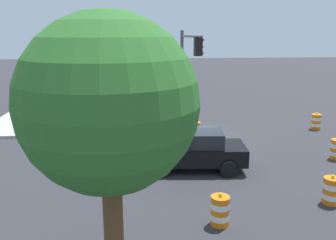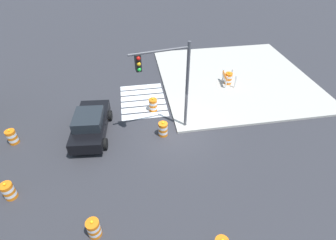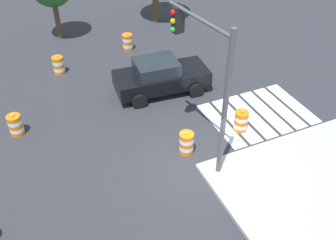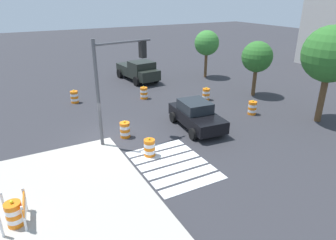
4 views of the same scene
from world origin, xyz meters
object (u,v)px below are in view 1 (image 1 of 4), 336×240
traffic_barrel_crosswalk_end (195,130)px  street_tree_streetside_near (109,105)px  traffic_light_pole (188,65)px  sports_car (194,150)px  construction_barricade (108,106)px  traffic_barrel_far_curb (146,133)px  traffic_barrel_median_near (331,191)px  traffic_barrel_on_sidewalk (107,107)px  traffic_barrel_median_far (220,211)px  traffic_barrel_near_corner (316,122)px

traffic_barrel_crosswalk_end → street_tree_streetside_near: 12.90m
traffic_barrel_crosswalk_end → traffic_light_pole: 3.50m
sports_car → street_tree_streetside_near: street_tree_streetside_near is taller
construction_barricade → street_tree_streetside_near: bearing=94.2°
sports_car → traffic_barrel_far_curb: sports_car is taller
traffic_barrel_median_near → street_tree_streetside_near: street_tree_streetside_near is taller
sports_car → traffic_barrel_median_near: sports_car is taller
traffic_barrel_crosswalk_end → traffic_barrel_on_sidewalk: traffic_barrel_on_sidewalk is taller
traffic_barrel_median_far → traffic_light_pole: traffic_light_pole is taller
sports_car → traffic_barrel_median_far: 4.57m
traffic_barrel_near_corner → traffic_barrel_median_near: (4.15, 9.07, 0.00)m
traffic_barrel_far_curb → traffic_barrel_on_sidewalk: 6.69m
traffic_barrel_far_curb → traffic_barrel_near_corner: bearing=-171.5°
traffic_barrel_far_curb → traffic_light_pole: (-2.27, -0.68, 3.46)m
sports_car → street_tree_streetside_near: bearing=68.9°
sports_car → construction_barricade: 10.89m
traffic_barrel_median_near → street_tree_streetside_near: size_ratio=0.17×
traffic_light_pole → traffic_barrel_median_near: bearing=113.6°
traffic_barrel_crosswalk_end → traffic_light_pole: (0.36, -0.37, 3.46)m
sports_car → traffic_barrel_on_sidewalk: size_ratio=4.36×
traffic_barrel_on_sidewalk → traffic_light_pole: 7.99m
traffic_barrel_near_corner → traffic_barrel_far_curb: bearing=8.5°
traffic_barrel_crosswalk_end → traffic_barrel_far_curb: bearing=6.6°
traffic_barrel_crosswalk_end → traffic_barrel_near_corner: bearing=-170.8°
traffic_barrel_far_curb → construction_barricade: (2.34, -6.05, 0.27)m
traffic_barrel_near_corner → traffic_barrel_on_sidewalk: traffic_barrel_on_sidewalk is taller
traffic_barrel_crosswalk_end → traffic_light_pole: traffic_light_pole is taller
traffic_barrel_on_sidewalk → street_tree_streetside_near: 18.14m
traffic_barrel_median_far → construction_barricade: bearing=-73.9°
street_tree_streetside_near → traffic_light_pole: bearing=-105.2°
traffic_barrel_median_near → construction_barricade: 15.91m
traffic_barrel_near_corner → traffic_barrel_on_sidewalk: size_ratio=1.00×
construction_barricade → traffic_light_pole: traffic_light_pole is taller
traffic_light_pole → traffic_barrel_on_sidewalk: bearing=-49.9°
traffic_barrel_on_sidewalk → street_tree_streetside_near: bearing=94.4°
traffic_barrel_median_far → traffic_light_pole: 9.87m
traffic_barrel_far_curb → traffic_barrel_on_sidewalk: traffic_barrel_on_sidewalk is taller
traffic_barrel_median_near → sports_car: bearing=-41.7°
traffic_barrel_far_curb → traffic_light_pole: 4.19m
traffic_barrel_crosswalk_end → traffic_barrel_median_near: (-3.24, 7.88, 0.00)m
traffic_barrel_near_corner → traffic_barrel_far_curb: same height
sports_car → traffic_light_pole: traffic_light_pole is taller
street_tree_streetside_near → traffic_barrel_median_near: bearing=-150.5°
sports_car → traffic_barrel_crosswalk_end: bearing=-100.2°
construction_barricade → traffic_light_pole: (-4.60, 5.37, 3.19)m
traffic_light_pole → street_tree_streetside_near: (3.30, 12.15, 0.34)m
traffic_barrel_crosswalk_end → traffic_barrel_far_curb: size_ratio=1.00×
traffic_barrel_near_corner → traffic_light_pole: (7.74, 0.82, 3.46)m
sports_car → traffic_barrel_on_sidewalk: (4.27, -10.25, -0.21)m
traffic_barrel_near_corner → traffic_barrel_far_curb: 10.12m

